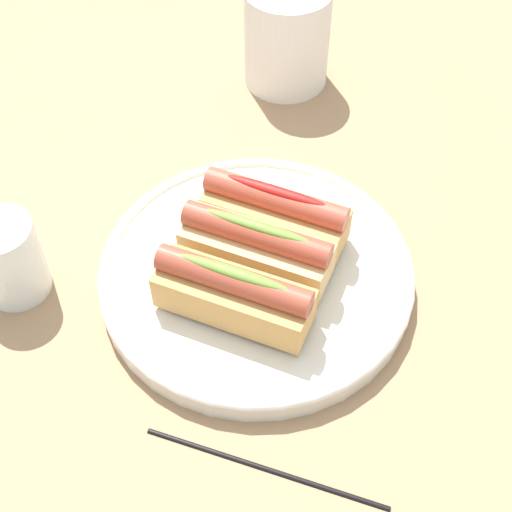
{
  "coord_description": "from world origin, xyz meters",
  "views": [
    {
      "loc": [
        0.05,
        -0.45,
        0.6
      ],
      "look_at": [
        0.02,
        -0.0,
        0.05
      ],
      "focal_mm": 50.29,
      "sensor_mm": 36.0,
      "label": 1
    }
  ],
  "objects_px": {
    "hotdog_front": "(235,293)",
    "water_glass": "(9,261)",
    "chopstick_near": "(265,468)",
    "hotdog_back": "(256,251)",
    "paper_towel_roll": "(287,37)",
    "hotdog_side": "(275,212)",
    "serving_bowl": "(256,276)"
  },
  "relations": [
    {
      "from": "serving_bowl",
      "to": "hotdog_back",
      "type": "distance_m",
      "value": 0.04
    },
    {
      "from": "serving_bowl",
      "to": "hotdog_side",
      "type": "bearing_deg",
      "value": 72.63
    },
    {
      "from": "hotdog_back",
      "to": "chopstick_near",
      "type": "xyz_separation_m",
      "value": [
        0.02,
        -0.2,
        -0.05
      ]
    },
    {
      "from": "serving_bowl",
      "to": "hotdog_front",
      "type": "bearing_deg",
      "value": -107.37
    },
    {
      "from": "serving_bowl",
      "to": "chopstick_near",
      "type": "distance_m",
      "value": 0.2
    },
    {
      "from": "hotdog_side",
      "to": "chopstick_near",
      "type": "bearing_deg",
      "value": -89.18
    },
    {
      "from": "water_glass",
      "to": "hotdog_side",
      "type": "bearing_deg",
      "value": 14.71
    },
    {
      "from": "paper_towel_roll",
      "to": "hotdog_back",
      "type": "bearing_deg",
      "value": -92.85
    },
    {
      "from": "serving_bowl",
      "to": "chopstick_near",
      "type": "height_order",
      "value": "serving_bowl"
    },
    {
      "from": "water_glass",
      "to": "chopstick_near",
      "type": "height_order",
      "value": "water_glass"
    },
    {
      "from": "hotdog_side",
      "to": "hotdog_back",
      "type": "bearing_deg",
      "value": -107.37
    },
    {
      "from": "hotdog_front",
      "to": "paper_towel_roll",
      "type": "height_order",
      "value": "paper_towel_roll"
    },
    {
      "from": "hotdog_front",
      "to": "serving_bowl",
      "type": "bearing_deg",
      "value": 72.63
    },
    {
      "from": "serving_bowl",
      "to": "hotdog_back",
      "type": "relative_size",
      "value": 2.04
    },
    {
      "from": "paper_towel_roll",
      "to": "chopstick_near",
      "type": "xyz_separation_m",
      "value": [
        0.0,
        -0.55,
        -0.06
      ]
    },
    {
      "from": "paper_towel_roll",
      "to": "hotdog_side",
      "type": "bearing_deg",
      "value": -90.2
    },
    {
      "from": "serving_bowl",
      "to": "chopstick_near",
      "type": "bearing_deg",
      "value": -84.23
    },
    {
      "from": "serving_bowl",
      "to": "paper_towel_roll",
      "type": "height_order",
      "value": "paper_towel_roll"
    },
    {
      "from": "hotdog_front",
      "to": "hotdog_back",
      "type": "height_order",
      "value": "same"
    },
    {
      "from": "serving_bowl",
      "to": "hotdog_side",
      "type": "height_order",
      "value": "hotdog_side"
    },
    {
      "from": "serving_bowl",
      "to": "water_glass",
      "type": "height_order",
      "value": "water_glass"
    },
    {
      "from": "hotdog_side",
      "to": "water_glass",
      "type": "distance_m",
      "value": 0.27
    },
    {
      "from": "hotdog_front",
      "to": "hotdog_back",
      "type": "relative_size",
      "value": 1.0
    },
    {
      "from": "hotdog_front",
      "to": "hotdog_back",
      "type": "distance_m",
      "value": 0.06
    },
    {
      "from": "hotdog_side",
      "to": "paper_towel_roll",
      "type": "relative_size",
      "value": 1.18
    },
    {
      "from": "hotdog_front",
      "to": "water_glass",
      "type": "distance_m",
      "value": 0.23
    },
    {
      "from": "hotdog_back",
      "to": "water_glass",
      "type": "xyz_separation_m",
      "value": [
        -0.25,
        -0.02,
        -0.02
      ]
    },
    {
      "from": "hotdog_back",
      "to": "hotdog_side",
      "type": "bearing_deg",
      "value": 72.63
    },
    {
      "from": "hotdog_side",
      "to": "chopstick_near",
      "type": "relative_size",
      "value": 0.72
    },
    {
      "from": "water_glass",
      "to": "hotdog_front",
      "type": "bearing_deg",
      "value": -9.0
    },
    {
      "from": "chopstick_near",
      "to": "hotdog_side",
      "type": "bearing_deg",
      "value": 106.01
    },
    {
      "from": "hotdog_front",
      "to": "chopstick_near",
      "type": "relative_size",
      "value": 0.72
    }
  ]
}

